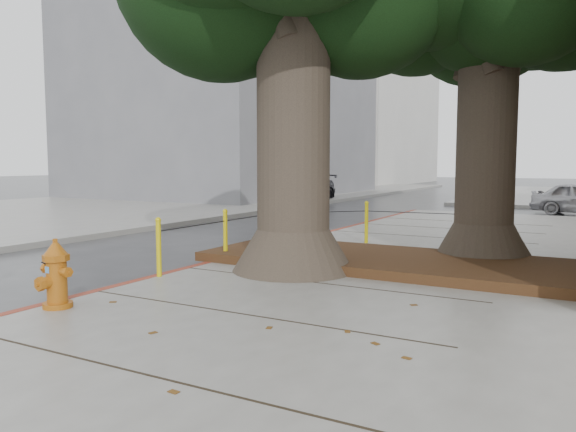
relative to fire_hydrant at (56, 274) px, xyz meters
name	(u,v)px	position (x,y,z in m)	size (l,w,h in m)	color
ground	(210,321)	(1.69, 0.88, -0.57)	(140.00, 140.00, 0.00)	#28282B
sidewalk_opposite	(80,209)	(-12.31, 10.88, -0.50)	(14.00, 60.00, 0.15)	slate
curb_red	(205,267)	(-0.31, 3.38, -0.50)	(0.14, 26.00, 0.16)	maroon
planter_bed	(386,261)	(2.59, 4.78, -0.34)	(6.40, 2.60, 0.16)	black
building_far_grey	(231,93)	(-13.31, 22.88, 5.43)	(12.00, 16.00, 12.00)	slate
building_far_white	(352,104)	(-15.31, 45.88, 6.93)	(12.00, 18.00, 15.00)	silver
bollard_ring	(309,228)	(0.83, 5.25, 0.09)	(3.79, 5.39, 0.95)	#D4C10B
fire_hydrant	(56,274)	(0.00, 0.00, 0.00)	(0.46, 0.42, 0.86)	#B25E12
car_dark	(302,188)	(-6.89, 19.58, 0.12)	(1.92, 4.73, 1.37)	black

